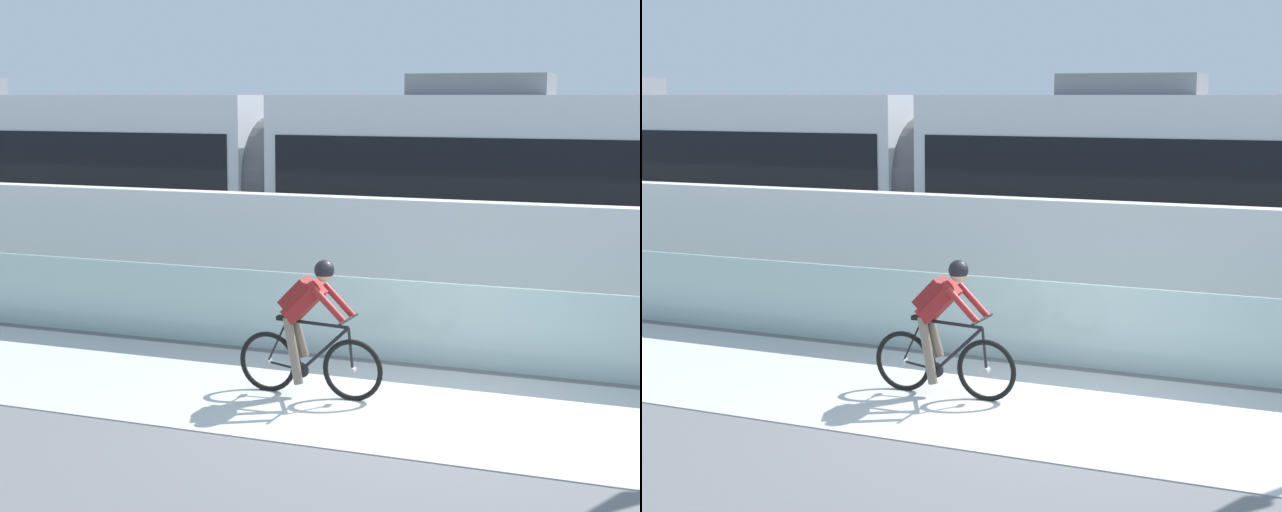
# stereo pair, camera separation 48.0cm
# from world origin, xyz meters

# --- Properties ---
(ground_plane) EXTENTS (200.00, 200.00, 0.00)m
(ground_plane) POSITION_xyz_m (0.00, 0.00, 0.00)
(ground_plane) COLOR slate
(bike_path_deck) EXTENTS (32.00, 3.20, 0.01)m
(bike_path_deck) POSITION_xyz_m (0.00, 0.00, 0.01)
(bike_path_deck) COLOR beige
(bike_path_deck) RESTS_ON ground
(glass_parapet) EXTENTS (32.00, 0.05, 1.08)m
(glass_parapet) POSITION_xyz_m (0.00, 1.85, 0.54)
(glass_parapet) COLOR #ADC6C1
(glass_parapet) RESTS_ON ground
(concrete_barrier_wall) EXTENTS (32.00, 0.36, 1.95)m
(concrete_barrier_wall) POSITION_xyz_m (0.00, 3.65, 0.97)
(concrete_barrier_wall) COLOR silver
(concrete_barrier_wall) RESTS_ON ground
(tram_rail_near) EXTENTS (32.00, 0.08, 0.01)m
(tram_rail_near) POSITION_xyz_m (0.00, 6.13, 0.00)
(tram_rail_near) COLOR #595654
(tram_rail_near) RESTS_ON ground
(tram_rail_far) EXTENTS (32.00, 0.08, 0.01)m
(tram_rail_far) POSITION_xyz_m (0.00, 7.57, 0.00)
(tram_rail_far) COLOR #595654
(tram_rail_far) RESTS_ON ground
(tram) EXTENTS (22.56, 2.54, 3.81)m
(tram) POSITION_xyz_m (-4.65, 6.85, 1.89)
(tram) COLOR silver
(tram) RESTS_ON ground
(cyclist_on_bike) EXTENTS (1.77, 0.58, 1.61)m
(cyclist_on_bike) POSITION_xyz_m (-1.29, -0.00, 0.80)
(cyclist_on_bike) COLOR black
(cyclist_on_bike) RESTS_ON ground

